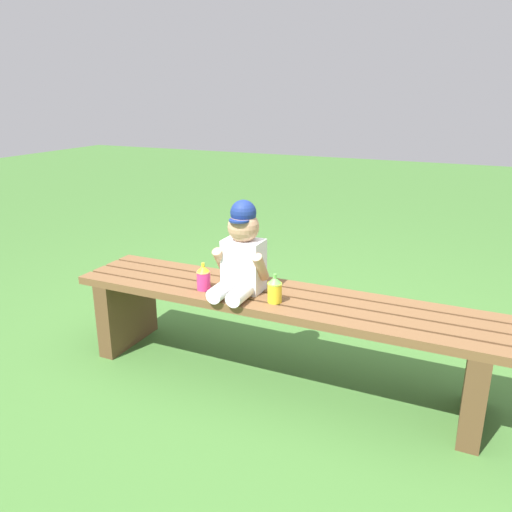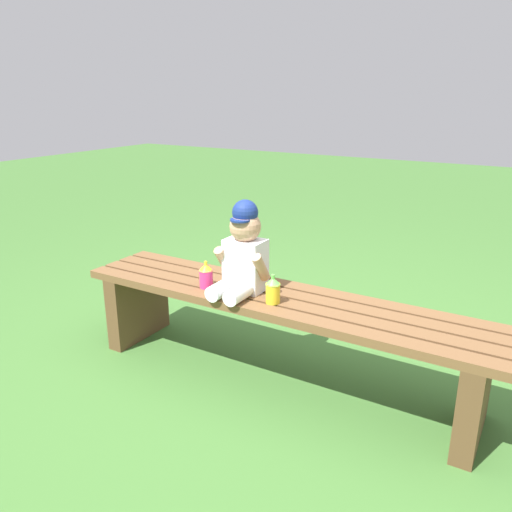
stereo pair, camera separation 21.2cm
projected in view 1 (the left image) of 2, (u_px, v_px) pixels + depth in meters
ground_plane at (276, 377)px, 2.32m from camera, size 16.00×16.00×0.00m
park_bench at (277, 320)px, 2.23m from camera, size 1.89×0.38×0.41m
child_figure at (242, 253)px, 2.18m from camera, size 0.23×0.27×0.40m
sippy_cup_left at (203, 277)px, 2.23m from camera, size 0.06×0.06×0.12m
sippy_cup_right at (275, 289)px, 2.10m from camera, size 0.06×0.06×0.12m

